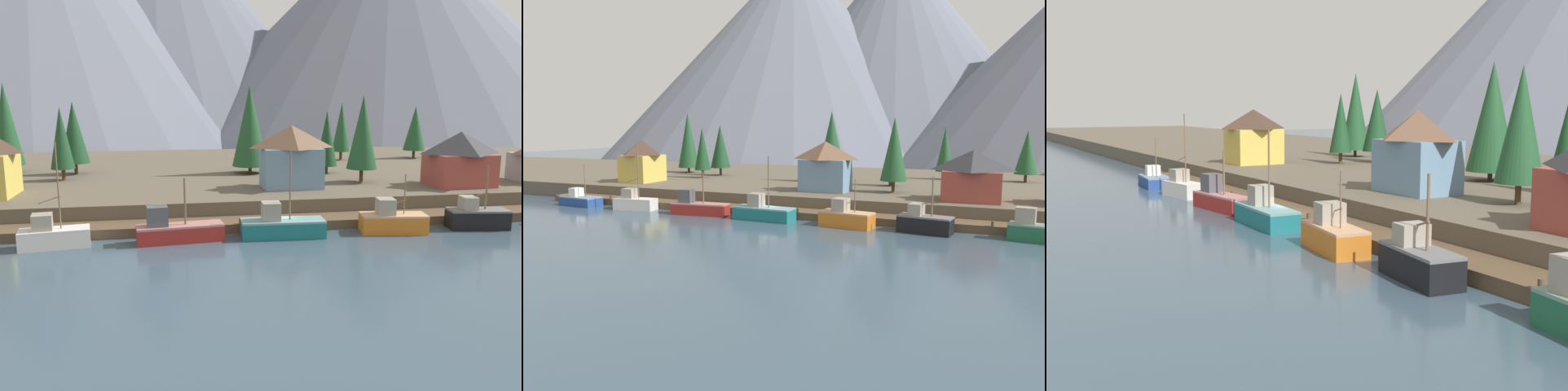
# 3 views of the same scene
# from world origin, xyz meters

# --- Properties ---
(ground_plane) EXTENTS (400.00, 400.00, 1.00)m
(ground_plane) POSITION_xyz_m (0.00, 20.00, -0.50)
(ground_plane) COLOR #384C5B
(dock) EXTENTS (80.00, 4.00, 1.60)m
(dock) POSITION_xyz_m (0.00, 1.99, 0.50)
(dock) COLOR brown
(dock) RESTS_ON ground_plane
(shoreline_bank) EXTENTS (400.00, 56.00, 2.50)m
(shoreline_bank) POSITION_xyz_m (0.00, 32.00, 1.25)
(shoreline_bank) COLOR brown
(shoreline_bank) RESTS_ON ground_plane
(mountain_west_peak) EXTENTS (157.68, 157.68, 83.57)m
(mountain_west_peak) POSITION_xyz_m (-53.56, 138.09, 41.79)
(mountain_west_peak) COLOR slate
(mountain_west_peak) RESTS_ON ground_plane
(mountain_central_peak) EXTENTS (142.14, 142.14, 86.64)m
(mountain_central_peak) POSITION_xyz_m (-13.84, 154.22, 43.32)
(mountain_central_peak) COLOR slate
(mountain_central_peak) RESTS_ON ground_plane
(mountain_east_peak) EXTENTS (153.80, 153.80, 75.15)m
(mountain_east_peak) POSITION_xyz_m (63.64, 127.53, 37.57)
(mountain_east_peak) COLOR slate
(mountain_east_peak) RESTS_ON ground_plane
(mountain_far_ridge) EXTENTS (93.57, 93.57, 69.07)m
(mountain_far_ridge) POSITION_xyz_m (100.51, 154.44, 34.54)
(mountain_far_ridge) COLOR #475160
(mountain_far_ridge) RESTS_ON ground_plane
(fishing_boat_white) EXTENTS (6.49, 3.32, 9.66)m
(fishing_boat_white) POSITION_xyz_m (-21.62, -1.82, 1.12)
(fishing_boat_white) COLOR silver
(fishing_boat_white) RESTS_ON ground_plane
(fishing_boat_red) EXTENTS (8.40, 3.29, 6.13)m
(fishing_boat_red) POSITION_xyz_m (-10.38, -1.81, 1.11)
(fishing_boat_red) COLOR maroon
(fishing_boat_red) RESTS_ON ground_plane
(fishing_boat_teal) EXTENTS (8.32, 3.25, 8.54)m
(fishing_boat_teal) POSITION_xyz_m (-0.22, -1.76, 1.10)
(fishing_boat_teal) COLOR #196B70
(fishing_boat_teal) RESTS_ON ground_plane
(fishing_boat_orange) EXTENTS (6.91, 3.60, 5.99)m
(fishing_boat_orange) POSITION_xyz_m (11.24, -1.93, 1.20)
(fishing_boat_orange) COLOR #CC6B1E
(fishing_boat_orange) RESTS_ON ground_plane
(fishing_boat_black) EXTENTS (6.41, 3.39, 6.64)m
(fishing_boat_black) POSITION_xyz_m (20.65, -1.82, 1.23)
(fishing_boat_black) COLOR black
(fishing_boat_black) RESTS_ON ground_plane
(house_blue) EXTENTS (7.52, 5.40, 7.66)m
(house_blue) POSITION_xyz_m (3.85, 11.88, 6.41)
(house_blue) COLOR #6689A8
(house_blue) RESTS_ON shoreline_bank
(house_red) EXTENTS (7.73, 6.29, 6.79)m
(house_red) POSITION_xyz_m (25.13, 9.82, 5.98)
(house_red) COLOR #9E4238
(house_red) RESTS_ON shoreline_bank
(conifer_near_left) EXTENTS (4.50, 4.50, 13.06)m
(conifer_near_left) POSITION_xyz_m (-34.31, 31.17, 9.59)
(conifer_near_left) COLOR #4C3823
(conifer_near_left) RESTS_ON shoreline_bank
(conifer_near_right) EXTENTS (3.21, 3.21, 9.97)m
(conifer_near_right) POSITION_xyz_m (18.77, 37.93, 8.22)
(conifer_near_right) COLOR #4C3823
(conifer_near_right) RESTS_ON shoreline_bank
(conifer_mid_left) EXTENTS (3.95, 3.95, 9.32)m
(conifer_mid_left) POSITION_xyz_m (32.78, 38.51, 7.86)
(conifer_mid_left) COLOR #4C3823
(conifer_mid_left) RESTS_ON shoreline_bank
(conifer_mid_right) EXTENTS (3.97, 3.97, 11.30)m
(conifer_mid_right) POSITION_xyz_m (13.82, 14.22, 9.03)
(conifer_mid_right) COLOR #4C3823
(conifer_mid_right) RESTS_ON shoreline_bank
(conifer_back_left) EXTENTS (3.13, 3.13, 9.75)m
(conifer_back_left) POSITION_xyz_m (-25.04, 22.34, 8.14)
(conifer_back_left) COLOR #4C3823
(conifer_back_left) RESTS_ON shoreline_bank
(conifer_back_right) EXTENTS (3.18, 3.18, 9.04)m
(conifer_back_right) POSITION_xyz_m (11.62, 22.89, 7.55)
(conifer_back_right) COLOR #4C3823
(conifer_back_right) RESTS_ON shoreline_bank
(conifer_centre) EXTENTS (5.19, 5.19, 12.69)m
(conifer_centre) POSITION_xyz_m (0.62, 24.73, 9.38)
(conifer_centre) COLOR #4C3823
(conifer_centre) RESTS_ON shoreline_bank
(conifer_far_left) EXTENTS (4.05, 4.05, 10.37)m
(conifer_far_left) POSITION_xyz_m (-24.38, 28.04, 8.47)
(conifer_far_left) COLOR #4C3823
(conifer_far_left) RESTS_ON shoreline_bank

